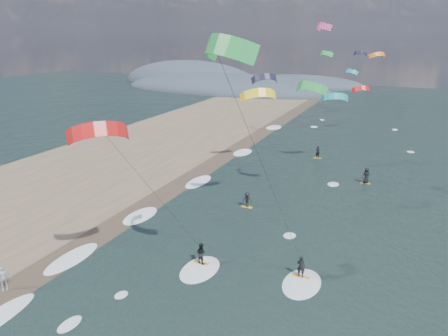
% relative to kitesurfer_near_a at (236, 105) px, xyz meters
% --- Properties ---
extents(sand_strip, '(26.00, 240.00, 0.00)m').
position_rel_kitesurfer_near_a_xyz_m(sand_strip, '(-26.54, 4.30, -13.01)').
color(sand_strip, brown).
rests_on(sand_strip, ground).
extents(wet_sand_strip, '(3.00, 240.00, 0.00)m').
position_rel_kitesurfer_near_a_xyz_m(wet_sand_strip, '(-14.54, 4.30, -13.01)').
color(wet_sand_strip, '#382D23').
rests_on(wet_sand_strip, ground).
extents(coastal_hills, '(80.00, 41.00, 15.00)m').
position_rel_kitesurfer_near_a_xyz_m(coastal_hills, '(-47.38, 102.17, -13.01)').
color(coastal_hills, '#3D4756').
rests_on(coastal_hills, ground).
extents(kitesurfer_near_a, '(7.73, 9.20, 17.24)m').
position_rel_kitesurfer_near_a_xyz_m(kitesurfer_near_a, '(0.00, 0.00, 0.00)').
color(kitesurfer_near_a, gold).
rests_on(kitesurfer_near_a, ground).
extents(kitesurfer_near_b, '(6.94, 9.20, 12.55)m').
position_rel_kitesurfer_near_a_xyz_m(kitesurfer_near_b, '(-6.64, -0.57, -5.08)').
color(kitesurfer_near_b, gold).
rests_on(kitesurfer_near_b, ground).
extents(far_kitesurfers, '(11.13, 20.93, 1.86)m').
position_rel_kitesurfer_near_a_xyz_m(far_kitesurfers, '(-0.38, 24.52, -12.15)').
color(far_kitesurfers, gold).
rests_on(far_kitesurfers, ground).
extents(bg_kite_field, '(13.06, 70.61, 11.15)m').
position_rel_kitesurfer_near_a_xyz_m(bg_kite_field, '(-2.70, 45.13, -1.32)').
color(bg_kite_field, black).
rests_on(bg_kite_field, ground).
extents(shoreline_surf, '(2.40, 79.40, 0.11)m').
position_rel_kitesurfer_near_a_xyz_m(shoreline_surf, '(-13.34, 9.05, -13.01)').
color(shoreline_surf, white).
rests_on(shoreline_surf, ground).
extents(beach_walker, '(1.03, 1.09, 1.80)m').
position_rel_kitesurfer_near_a_xyz_m(beach_walker, '(-15.04, -4.92, -12.11)').
color(beach_walker, silver).
rests_on(beach_walker, ground).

